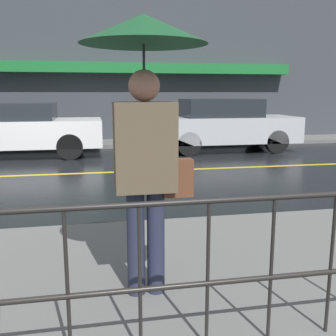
# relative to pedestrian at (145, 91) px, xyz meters

# --- Properties ---
(ground_plane) EXTENTS (80.00, 80.00, 0.00)m
(ground_plane) POSITION_rel_pedestrian_xyz_m (-1.65, 5.72, -1.76)
(ground_plane) COLOR black
(sidewalk_far) EXTENTS (28.00, 1.67, 0.12)m
(sidewalk_far) POSITION_rel_pedestrian_xyz_m (-1.65, 10.41, -1.70)
(sidewalk_far) COLOR #60605E
(sidewalk_far) RESTS_ON ground_plane
(lane_marking) EXTENTS (25.20, 0.12, 0.01)m
(lane_marking) POSITION_rel_pedestrian_xyz_m (-1.65, 5.72, -1.75)
(lane_marking) COLOR gold
(lane_marking) RESTS_ON ground_plane
(building_storefront) EXTENTS (28.00, 0.85, 6.82)m
(building_storefront) POSITION_rel_pedestrian_xyz_m (-1.65, 11.37, 1.61)
(building_storefront) COLOR #383D42
(building_storefront) RESTS_ON ground_plane
(pedestrian) EXTENTS (0.95, 0.95, 2.19)m
(pedestrian) POSITION_rel_pedestrian_xyz_m (0.00, 0.00, 0.00)
(pedestrian) COLOR #23283D
(pedestrian) RESTS_ON sidewalk_near
(car_white) EXTENTS (4.53, 1.79, 1.48)m
(car_white) POSITION_rel_pedestrian_xyz_m (-2.45, 8.46, -0.99)
(car_white) COLOR silver
(car_white) RESTS_ON ground_plane
(car_silver) EXTENTS (4.29, 1.77, 1.57)m
(car_silver) POSITION_rel_pedestrian_xyz_m (3.55, 8.46, -0.95)
(car_silver) COLOR #B2B5BA
(car_silver) RESTS_ON ground_plane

